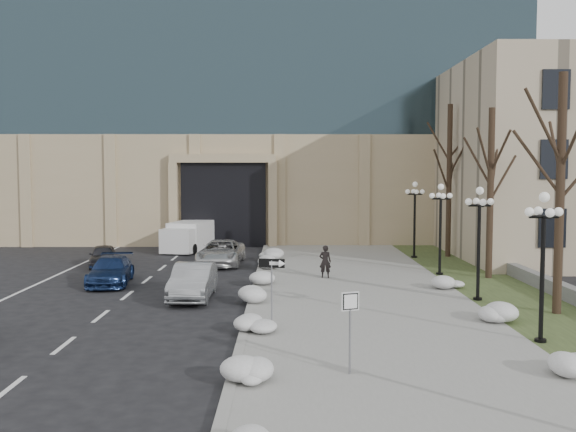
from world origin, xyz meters
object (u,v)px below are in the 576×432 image
(lamppost_a, at_px, (543,247))
(one_way_sign, at_px, (276,272))
(lamppost_c, at_px, (440,217))
(pedestrian, at_px, (325,261))
(lamppost_b, at_px, (479,228))
(car_b, at_px, (193,281))
(car_c, at_px, (111,271))
(keep_sign, at_px, (350,315))
(lamppost_d, at_px, (415,209))
(car_d, at_px, (221,253))
(box_truck, at_px, (191,236))
(car_e, at_px, (103,256))

(lamppost_a, bearing_deg, one_way_sign, 169.41)
(lamppost_c, bearing_deg, lamppost_a, -90.00)
(pedestrian, relative_size, lamppost_b, 0.34)
(car_b, distance_m, one_way_sign, 6.92)
(car_c, relative_size, keep_sign, 1.99)
(car_b, height_order, lamppost_d, lamppost_d)
(lamppost_a, xyz_separation_m, lamppost_b, (0.00, 6.50, 0.00))
(car_d, bearing_deg, lamppost_d, 13.97)
(lamppost_b, bearing_deg, lamppost_c, 90.00)
(lamppost_b, xyz_separation_m, lamppost_d, (0.00, 13.00, 0.00))
(lamppost_a, bearing_deg, pedestrian, 116.49)
(box_truck, xyz_separation_m, keep_sign, (8.12, -27.42, 0.73))
(one_way_sign, distance_m, lamppost_b, 9.67)
(car_d, relative_size, car_e, 1.42)
(one_way_sign, xyz_separation_m, lamppost_d, (8.24, 17.96, 1.02))
(car_e, height_order, lamppost_a, lamppost_a)
(car_d, xyz_separation_m, box_truck, (-2.76, 7.08, 0.23))
(lamppost_a, relative_size, lamppost_b, 1.00)
(car_e, bearing_deg, car_d, -7.30)
(pedestrian, height_order, box_truck, box_truck)
(car_e, distance_m, one_way_sign, 18.00)
(box_truck, relative_size, lamppost_a, 1.36)
(one_way_sign, bearing_deg, car_b, 134.81)
(lamppost_c, bearing_deg, lamppost_d, 90.00)
(box_truck, bearing_deg, pedestrian, -43.49)
(car_d, distance_m, box_truck, 7.60)
(car_d, relative_size, lamppost_b, 1.08)
(box_truck, xyz_separation_m, lamppost_d, (14.38, -4.70, 2.13))
(car_c, height_order, car_e, car_c)
(keep_sign, height_order, lamppost_b, lamppost_b)
(car_b, bearing_deg, box_truck, 98.89)
(car_d, distance_m, car_e, 6.62)
(lamppost_c, bearing_deg, car_b, -154.30)
(pedestrian, height_order, one_way_sign, one_way_sign)
(box_truck, distance_m, one_way_sign, 23.50)
(pedestrian, height_order, lamppost_a, lamppost_a)
(keep_sign, height_order, lamppost_c, lamppost_c)
(car_c, distance_m, car_e, 5.97)
(keep_sign, bearing_deg, car_c, 106.30)
(car_c, relative_size, lamppost_c, 0.95)
(pedestrian, relative_size, lamppost_c, 0.34)
(car_c, height_order, lamppost_d, lamppost_d)
(car_b, bearing_deg, car_d, 89.10)
(one_way_sign, bearing_deg, pedestrian, 90.46)
(car_b, distance_m, lamppost_b, 12.08)
(lamppost_d, bearing_deg, box_truck, 161.90)
(car_e, relative_size, lamppost_b, 0.76)
(lamppost_b, bearing_deg, car_e, 151.33)
(pedestrian, bearing_deg, car_d, -37.47)
(car_d, height_order, lamppost_d, lamppost_d)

